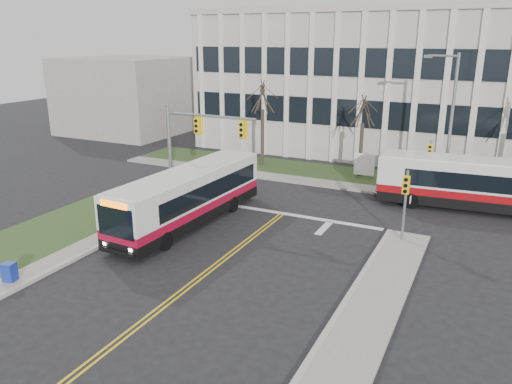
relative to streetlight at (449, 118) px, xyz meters
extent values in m
plane|color=black|center=(-8.03, -16.20, -5.19)|extent=(120.00, 120.00, 0.00)
cube|color=#9E9B93|center=(-15.03, -21.20, -5.12)|extent=(1.20, 26.00, 0.14)
cube|color=#9E9B93|center=(-0.53, -21.20, -5.12)|extent=(2.00, 26.00, 0.14)
cube|color=#9E9B93|center=(-3.03, -1.00, -5.12)|extent=(44.00, 1.60, 0.14)
cube|color=#2F491F|center=(-3.03, 1.80, -5.13)|extent=(44.00, 5.00, 0.12)
cube|color=beige|center=(-3.03, 13.80, 0.81)|extent=(40.00, 16.00, 12.00)
cube|color=#9E9B93|center=(-34.03, 9.80, -1.19)|extent=(12.00, 12.00, 8.00)
cylinder|color=slate|center=(-15.33, -9.00, -2.09)|extent=(0.22, 0.22, 6.20)
cylinder|color=slate|center=(-12.33, -9.00, 0.51)|extent=(6.00, 0.16, 0.16)
cube|color=yellow|center=(-13.13, -9.15, -0.09)|extent=(0.34, 0.24, 0.92)
cube|color=yellow|center=(-10.13, -9.15, -0.09)|extent=(0.34, 0.24, 0.92)
cylinder|color=slate|center=(-0.83, -9.20, -3.29)|extent=(0.14, 0.14, 3.80)
cube|color=yellow|center=(-0.83, -9.40, -2.09)|extent=(0.34, 0.24, 0.92)
cylinder|color=slate|center=(-0.83, -0.70, -3.29)|extent=(0.14, 0.14, 3.80)
cube|color=yellow|center=(-0.83, -0.90, -2.09)|extent=(0.34, 0.24, 0.92)
cylinder|color=slate|center=(0.17, 0.00, -0.59)|extent=(0.20, 0.20, 9.20)
cylinder|color=slate|center=(-0.73, 0.00, 3.81)|extent=(1.80, 0.14, 0.14)
cube|color=slate|center=(-1.63, 0.00, 3.76)|extent=(0.50, 0.25, 0.18)
cylinder|color=slate|center=(-6.13, 1.30, -4.69)|extent=(0.08, 0.08, 1.00)
cylinder|color=slate|center=(-4.93, 1.30, -4.69)|extent=(0.08, 0.08, 1.00)
cube|color=white|center=(-5.53, 1.30, -3.99)|extent=(1.50, 0.12, 1.60)
cylinder|color=#42352B|center=(-14.03, 1.80, -2.88)|extent=(0.28, 0.28, 4.62)
cylinder|color=#42352B|center=(-6.03, 2.00, -3.15)|extent=(0.28, 0.28, 4.09)
cube|color=navy|center=(-15.04, -21.30, -4.72)|extent=(0.58, 0.54, 0.95)
cube|color=maroon|center=(-15.57, -14.30, -4.72)|extent=(0.64, 0.61, 0.95)
camera|label=1|loc=(2.88, -34.00, 4.95)|focal=35.00mm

